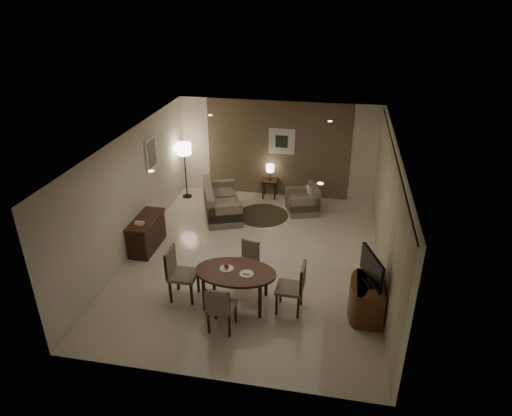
% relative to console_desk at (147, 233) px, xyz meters
% --- Properties ---
extents(room_shell, '(5.50, 7.00, 2.70)m').
position_rel_console_desk_xyz_m(room_shell, '(2.49, 0.40, 0.98)').
color(room_shell, beige).
rests_on(room_shell, ground).
extents(taupe_accent, '(3.96, 0.03, 2.70)m').
position_rel_console_desk_xyz_m(taupe_accent, '(2.49, 3.48, 0.98)').
color(taupe_accent, brown).
rests_on(taupe_accent, wall_back).
extents(curtain_wall, '(0.08, 6.70, 2.58)m').
position_rel_console_desk_xyz_m(curtain_wall, '(5.17, 0.00, 0.95)').
color(curtain_wall, '#C3B898').
rests_on(curtain_wall, wall_right).
extents(curtain_rod, '(0.03, 6.80, 0.03)m').
position_rel_console_desk_xyz_m(curtain_rod, '(5.17, 0.00, 2.27)').
color(curtain_rod, black).
rests_on(curtain_rod, wall_right).
extents(art_back_frame, '(0.72, 0.03, 0.72)m').
position_rel_console_desk_xyz_m(art_back_frame, '(2.59, 3.46, 1.23)').
color(art_back_frame, silver).
rests_on(art_back_frame, wall_back).
extents(art_back_canvas, '(0.34, 0.01, 0.34)m').
position_rel_console_desk_xyz_m(art_back_canvas, '(2.59, 3.44, 1.23)').
color(art_back_canvas, black).
rests_on(art_back_canvas, wall_back).
extents(art_left_frame, '(0.03, 0.60, 0.80)m').
position_rel_console_desk_xyz_m(art_left_frame, '(-0.23, 1.20, 1.48)').
color(art_left_frame, silver).
rests_on(art_left_frame, wall_left).
extents(art_left_canvas, '(0.01, 0.46, 0.64)m').
position_rel_console_desk_xyz_m(art_left_canvas, '(-0.21, 1.20, 1.48)').
color(art_left_canvas, gray).
rests_on(art_left_canvas, wall_left).
extents(downlight_nl, '(0.10, 0.10, 0.01)m').
position_rel_console_desk_xyz_m(downlight_nl, '(1.09, -1.80, 2.31)').
color(downlight_nl, white).
rests_on(downlight_nl, ceiling).
extents(downlight_nr, '(0.10, 0.10, 0.01)m').
position_rel_console_desk_xyz_m(downlight_nr, '(3.89, -1.80, 2.31)').
color(downlight_nr, white).
rests_on(downlight_nr, ceiling).
extents(downlight_fl, '(0.10, 0.10, 0.01)m').
position_rel_console_desk_xyz_m(downlight_fl, '(1.09, 1.80, 2.31)').
color(downlight_fl, white).
rests_on(downlight_fl, ceiling).
extents(downlight_fr, '(0.10, 0.10, 0.01)m').
position_rel_console_desk_xyz_m(downlight_fr, '(3.89, 1.80, 2.31)').
color(downlight_fr, white).
rests_on(downlight_fr, ceiling).
extents(console_desk, '(0.48, 1.20, 0.75)m').
position_rel_console_desk_xyz_m(console_desk, '(0.00, 0.00, 0.00)').
color(console_desk, '#441E16').
rests_on(console_desk, floor).
extents(telephone, '(0.20, 0.14, 0.09)m').
position_rel_console_desk_xyz_m(telephone, '(0.00, -0.30, 0.43)').
color(telephone, white).
rests_on(telephone, console_desk).
extents(tv_cabinet, '(0.48, 0.90, 0.70)m').
position_rel_console_desk_xyz_m(tv_cabinet, '(4.89, -1.50, -0.03)').
color(tv_cabinet, brown).
rests_on(tv_cabinet, floor).
extents(flat_tv, '(0.36, 0.85, 0.60)m').
position_rel_console_desk_xyz_m(flat_tv, '(4.87, -1.50, 0.65)').
color(flat_tv, black).
rests_on(flat_tv, tv_cabinet).
extents(dining_table, '(1.52, 0.95, 0.71)m').
position_rel_console_desk_xyz_m(dining_table, '(2.44, -1.59, -0.02)').
color(dining_table, '#441E16').
rests_on(dining_table, floor).
extents(chair_near, '(0.48, 0.48, 0.94)m').
position_rel_console_desk_xyz_m(chair_near, '(2.36, -2.32, 0.09)').
color(chair_near, '#776E5B').
rests_on(chair_near, floor).
extents(chair_far, '(0.50, 0.50, 0.84)m').
position_rel_console_desk_xyz_m(chair_far, '(2.49, -0.85, 0.04)').
color(chair_far, '#776E5B').
rests_on(chair_far, floor).
extents(chair_left, '(0.51, 0.51, 1.05)m').
position_rel_console_desk_xyz_m(chair_left, '(1.43, -1.60, 0.15)').
color(chair_left, '#776E5B').
rests_on(chair_left, floor).
extents(chair_right, '(0.50, 0.50, 0.99)m').
position_rel_console_desk_xyz_m(chair_right, '(3.46, -1.61, 0.12)').
color(chair_right, '#776E5B').
rests_on(chair_right, floor).
extents(plate_a, '(0.26, 0.26, 0.02)m').
position_rel_console_desk_xyz_m(plate_a, '(2.26, -1.54, 0.34)').
color(plate_a, white).
rests_on(plate_a, dining_table).
extents(plate_b, '(0.26, 0.26, 0.02)m').
position_rel_console_desk_xyz_m(plate_b, '(2.66, -1.64, 0.34)').
color(plate_b, white).
rests_on(plate_b, dining_table).
extents(fruit_apple, '(0.09, 0.09, 0.09)m').
position_rel_console_desk_xyz_m(fruit_apple, '(2.26, -1.54, 0.40)').
color(fruit_apple, '#B1141E').
rests_on(fruit_apple, plate_a).
extents(napkin, '(0.12, 0.08, 0.03)m').
position_rel_console_desk_xyz_m(napkin, '(2.66, -1.64, 0.37)').
color(napkin, white).
rests_on(napkin, plate_b).
extents(round_rug, '(1.34, 1.34, 0.01)m').
position_rel_console_desk_xyz_m(round_rug, '(2.31, 2.08, -0.37)').
color(round_rug, '#3C3521').
rests_on(round_rug, floor).
extents(sofa, '(1.91, 1.41, 0.81)m').
position_rel_console_desk_xyz_m(sofa, '(1.26, 1.96, 0.03)').
color(sofa, '#776E5B').
rests_on(sofa, floor).
extents(armchair, '(0.97, 1.00, 0.72)m').
position_rel_console_desk_xyz_m(armchair, '(3.30, 2.49, -0.01)').
color(armchair, '#776E5B').
rests_on(armchair, floor).
extents(side_table, '(0.42, 0.42, 0.53)m').
position_rel_console_desk_xyz_m(side_table, '(2.31, 3.24, -0.11)').
color(side_table, black).
rests_on(side_table, floor).
extents(table_lamp, '(0.22, 0.22, 0.50)m').
position_rel_console_desk_xyz_m(table_lamp, '(2.31, 3.25, 0.40)').
color(table_lamp, '#FFEAC1').
rests_on(table_lamp, side_table).
extents(floor_lamp, '(0.40, 0.40, 1.59)m').
position_rel_console_desk_xyz_m(floor_lamp, '(-0.00, 2.83, 0.42)').
color(floor_lamp, '#FFE5B7').
rests_on(floor_lamp, floor).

